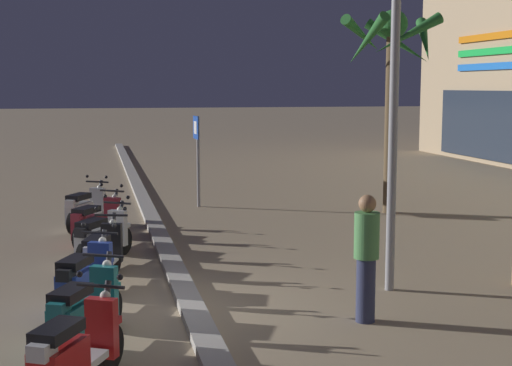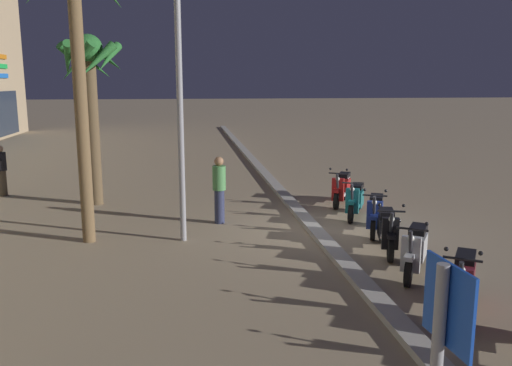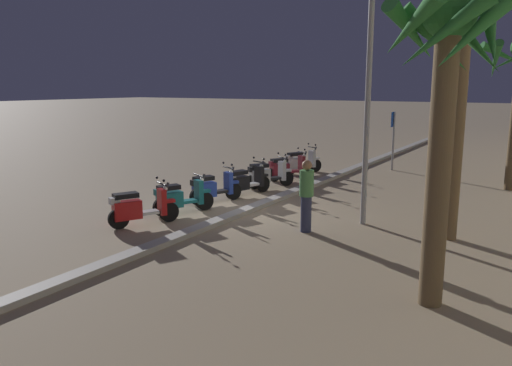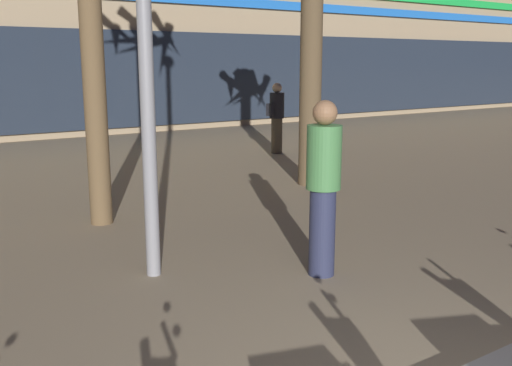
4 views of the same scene
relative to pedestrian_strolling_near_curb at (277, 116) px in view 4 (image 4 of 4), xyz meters
The scene contains 2 objects.
pedestrian_strolling_near_curb is the anchor object (origin of this frame).
pedestrian_window_shopping 7.92m from the pedestrian_strolling_near_curb, 122.65° to the right, with size 0.34×0.34×1.74m.
Camera 4 is at (-2.60, -1.61, 2.09)m, focal length 40.66 mm.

